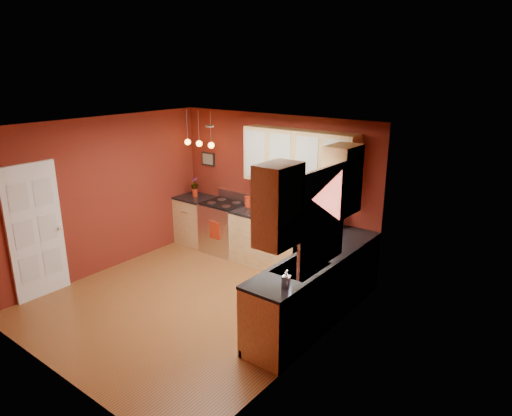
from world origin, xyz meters
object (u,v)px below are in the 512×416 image
Objects in this scene: sink at (301,269)px; coffee_maker at (337,219)px; red_canister at (248,202)px; gas_range at (224,227)px; soap_pump at (287,279)px.

sink is 1.67m from coffee_maker.
red_canister is at bearing 160.10° from coffee_maker.
soap_pump is at bearing -36.47° from gas_range.
coffee_maker is (1.77, 0.02, 0.03)m from red_canister.
soap_pump is (0.15, -0.55, 0.13)m from sink.
gas_range is 0.75m from red_canister.
red_canister is (0.49, 0.10, 0.56)m from gas_range.
sink reaches higher than red_canister.
sink reaches higher than gas_range.
sink is at bearing -29.78° from gas_range.
soap_pump is at bearing -97.00° from coffee_maker.
soap_pump is at bearing -74.54° from sink.
red_canister is (-2.14, 1.60, 0.12)m from sink.
soap_pump is (2.29, -2.15, 0.00)m from red_canister.
coffee_maker is at bearing 103.44° from soap_pump.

